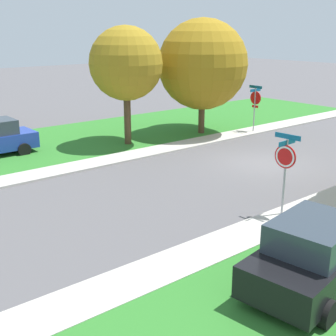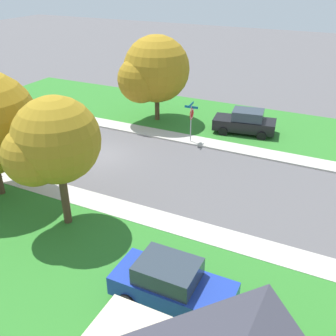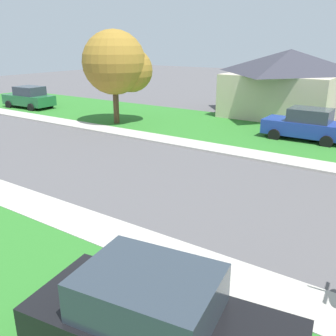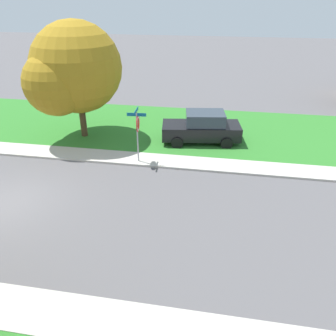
# 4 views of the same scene
# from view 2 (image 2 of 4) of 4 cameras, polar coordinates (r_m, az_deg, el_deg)

# --- Properties ---
(ground_plane) EXTENTS (120.00, 120.00, 0.00)m
(ground_plane) POSITION_cam_2_polar(r_m,az_deg,el_deg) (24.88, -9.97, 1.85)
(ground_plane) COLOR #565456
(sidewalk_east) EXTENTS (1.40, 56.00, 0.10)m
(sidewalk_east) POSITION_cam_2_polar(r_m,az_deg,el_deg) (17.05, 15.39, -12.07)
(sidewalk_east) COLOR #B7B2A8
(sidewalk_east) RESTS_ON ground
(sidewalk_west) EXTENTS (1.40, 56.00, 0.10)m
(sidewalk_west) POSITION_cam_2_polar(r_m,az_deg,el_deg) (25.06, 19.94, 0.84)
(sidewalk_west) COLOR #B7B2A8
(sidewalk_west) RESTS_ON ground
(lawn_west) EXTENTS (8.00, 56.00, 0.08)m
(lawn_west) POSITION_cam_2_polar(r_m,az_deg,el_deg) (29.38, 21.23, 4.54)
(lawn_west) COLOR #2D7528
(lawn_west) RESTS_ON ground
(stop_sign_far_corner) EXTENTS (0.92, 0.92, 2.77)m
(stop_sign_far_corner) POSITION_cam_2_polar(r_m,az_deg,el_deg) (25.72, 3.48, 7.68)
(stop_sign_far_corner) COLOR #9E9EA3
(stop_sign_far_corner) RESTS_ON ground
(car_black_behind_trees) EXTENTS (2.51, 4.52, 1.76)m
(car_black_behind_trees) POSITION_cam_2_polar(r_m,az_deg,el_deg) (28.01, 11.34, 6.68)
(car_black_behind_trees) COLOR black
(car_black_behind_trees) RESTS_ON ground
(car_blue_across_road) EXTENTS (2.06, 4.31, 1.76)m
(car_blue_across_road) POSITION_cam_2_polar(r_m,az_deg,el_deg) (13.99, 0.54, -16.80)
(car_blue_across_road) COLOR #1E389E
(car_blue_across_road) RESTS_ON ground
(tree_corner_large) EXTENTS (4.01, 3.73, 6.11)m
(tree_corner_large) POSITION_cam_2_polar(r_m,az_deg,el_deg) (16.80, -16.95, 3.40)
(tree_corner_large) COLOR #4C3823
(tree_corner_large) RESTS_ON ground
(tree_sidewalk_near) EXTENTS (5.23, 4.86, 6.42)m
(tree_sidewalk_near) POSITION_cam_2_polar(r_m,az_deg,el_deg) (29.03, -2.29, 14.05)
(tree_sidewalk_near) COLOR #4C3823
(tree_sidewalk_near) RESTS_ON ground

